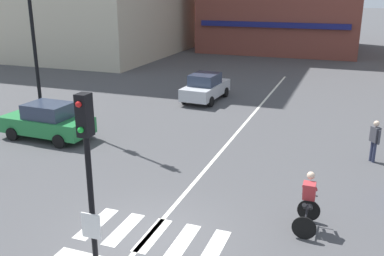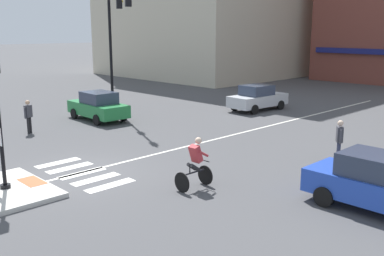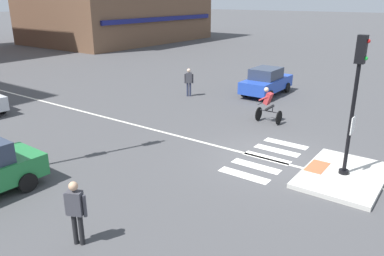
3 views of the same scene
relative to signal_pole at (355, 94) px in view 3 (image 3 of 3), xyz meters
The scene contains 14 objects.
ground_plane 3.86m from the signal_pole, 90.00° to the left, with size 300.00×300.00×0.00m, color #474749.
traffic_island 2.77m from the signal_pole, 90.00° to the left, with size 3.58×2.45×0.15m, color beige.
tactile_pad_front 2.83m from the signal_pole, 90.00° to the left, with size 1.10×0.60×0.01m, color #DB5B38.
signal_pole is the anchor object (origin of this frame).
crosswalk_stripe_a 4.34m from the signal_pole, 123.00° to the left, with size 0.44×1.80×0.01m, color silver.
crosswalk_stripe_b 4.05m from the signal_pole, 107.99° to the left, with size 0.44×1.80×0.01m, color silver.
crosswalk_stripe_c 3.95m from the signal_pole, 90.00° to the left, with size 0.44×1.80×0.01m, color silver.
crosswalk_stripe_d 4.05m from the signal_pole, 72.01° to the left, with size 0.44×1.80×0.01m, color silver.
crosswalk_stripe_e 4.34m from the signal_pole, 57.00° to the left, with size 0.44×1.80×0.01m, color silver.
lane_centre_line 12.93m from the signal_pole, 90.37° to the left, with size 0.14×28.00×0.01m, color silver.
car_blue_cross_right 11.49m from the signal_pole, 38.38° to the left, with size 4.10×1.85×1.64m.
cyclist 6.36m from the signal_pole, 49.53° to the left, with size 0.67×1.10×1.68m.
pedestrian_at_curb_left 8.72m from the signal_pole, 150.54° to the left, with size 0.36×0.50×1.67m.
pedestrian_waiting_far_side 12.20m from the signal_pole, 61.40° to the left, with size 0.39×0.46×1.67m.
Camera 3 is at (-12.11, -5.18, 5.66)m, focal length 35.44 mm.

